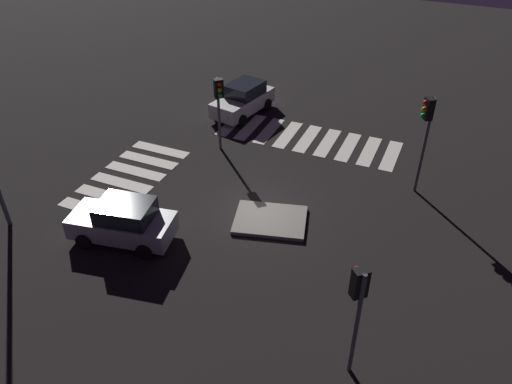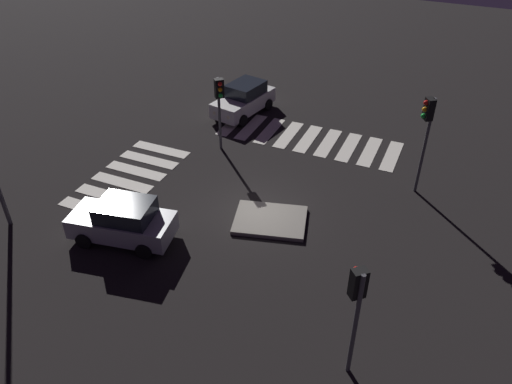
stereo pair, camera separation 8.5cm
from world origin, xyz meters
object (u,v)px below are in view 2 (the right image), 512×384
object	(u,v)px
traffic_light_south	(427,123)
traffic_light_west	(357,297)
car_silver	(123,221)
traffic_light_east	(219,97)
car_white	(244,99)
traffic_island	(270,220)

from	to	relation	value
traffic_light_south	traffic_light_west	size ratio (longest dim) A/B	1.16
car_silver	traffic_light_east	bearing A→B (deg)	-102.01
car_white	traffic_light_west	xyz separation A→B (m)	(-10.38, 14.88, 2.17)
car_white	car_silver	size ratio (longest dim) A/B	1.02
traffic_island	car_white	size ratio (longest dim) A/B	0.78
traffic_island	traffic_light_south	world-z (taller)	traffic_light_south
car_silver	car_white	bearing A→B (deg)	-97.89
traffic_island	traffic_light_west	distance (m)	8.14
traffic_light_east	car_white	bearing A→B (deg)	146.98
car_white	traffic_light_south	bearing A→B (deg)	79.36
car_white	car_silver	bearing A→B (deg)	13.40
traffic_island	traffic_light_east	world-z (taller)	traffic_light_east
traffic_light_south	traffic_light_west	bearing A→B (deg)	53.12
traffic_light_east	traffic_light_south	distance (m)	9.96
traffic_island	car_silver	distance (m)	6.13
traffic_island	car_white	distance (m)	10.67
car_white	traffic_light_east	size ratio (longest dim) A/B	1.13
traffic_light_west	traffic_light_east	bearing A→B (deg)	-0.16
traffic_light_east	car_silver	bearing A→B (deg)	-44.57
traffic_light_south	traffic_island	bearing A→B (deg)	7.42
traffic_island	car_white	bearing A→B (deg)	-59.12
traffic_light_east	traffic_light_west	size ratio (longest dim) A/B	0.98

